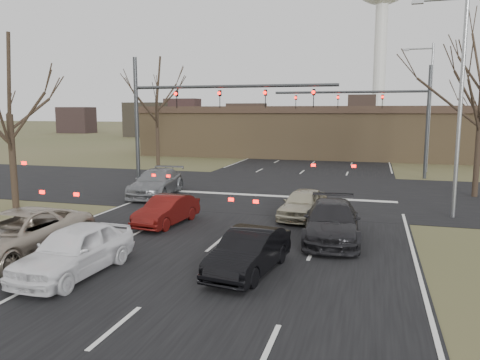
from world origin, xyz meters
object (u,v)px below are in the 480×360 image
(mast_arm_far, at_px, (387,108))
(car_black_hatch, at_px, (249,252))
(streetlight_right_near, at_px, (457,93))
(car_silver_suv, at_px, (17,235))
(car_white_sedan, at_px, (75,250))
(car_charcoal_sedan, at_px, (332,221))
(streetlight_right_far, at_px, (428,101))
(mast_arm_near, at_px, (187,107))
(car_silver_ahead, at_px, (303,204))
(building, at_px, (341,132))
(car_red_ahead, at_px, (167,210))
(car_grey_ahead, at_px, (156,183))

(mast_arm_far, height_order, car_black_hatch, mast_arm_far)
(streetlight_right_near, relative_size, car_silver_suv, 1.78)
(car_white_sedan, xyz_separation_m, car_charcoal_sedan, (7.00, 5.89, -0.03))
(mast_arm_far, bearing_deg, streetlight_right_far, 51.89)
(mast_arm_near, relative_size, mast_arm_far, 1.09)
(mast_arm_far, relative_size, car_silver_ahead, 2.84)
(mast_arm_near, bearing_deg, mast_arm_far, 41.22)
(mast_arm_far, bearing_deg, building, 105.58)
(building, height_order, streetlight_right_near, streetlight_right_near)
(mast_arm_near, distance_m, car_silver_suv, 14.08)
(car_silver_suv, bearing_deg, car_black_hatch, 6.53)
(streetlight_right_near, height_order, car_silver_ahead, streetlight_right_near)
(mast_arm_near, xyz_separation_m, car_white_sedan, (2.23, -14.21, -4.33))
(mast_arm_near, distance_m, streetlight_right_near, 14.38)
(car_red_ahead, bearing_deg, mast_arm_near, 112.10)
(mast_arm_near, height_order, car_silver_suv, mast_arm_near)
(car_white_sedan, distance_m, car_charcoal_sedan, 9.15)
(mast_arm_near, distance_m, car_black_hatch, 15.19)
(building, bearing_deg, car_white_sedan, -97.27)
(streetlight_right_far, distance_m, car_silver_suv, 31.65)
(mast_arm_near, bearing_deg, car_silver_ahead, -33.01)
(streetlight_right_near, xyz_separation_m, car_red_ahead, (-11.82, -4.79, -4.97))
(car_red_ahead, bearing_deg, car_black_hatch, -38.42)
(streetlight_right_near, height_order, car_grey_ahead, streetlight_right_near)
(building, distance_m, car_red_ahead, 33.23)
(car_grey_ahead, bearing_deg, car_silver_ahead, -26.91)
(car_charcoal_sedan, bearing_deg, building, 89.25)
(car_grey_ahead, distance_m, car_red_ahead, 7.08)
(mast_arm_near, height_order, mast_arm_far, same)
(streetlight_right_near, xyz_separation_m, car_grey_ahead, (-15.32, 1.37, -4.83))
(streetlight_right_far, distance_m, car_charcoal_sedan, 23.46)
(car_grey_ahead, height_order, car_red_ahead, car_grey_ahead)
(mast_arm_near, height_order, streetlight_right_near, streetlight_right_near)
(mast_arm_far, xyz_separation_m, car_grey_ahead, (-12.68, -11.63, -4.26))
(streetlight_right_near, relative_size, car_grey_ahead, 1.93)
(mast_arm_near, relative_size, streetlight_right_near, 1.21)
(mast_arm_far, bearing_deg, car_silver_ahead, -104.07)
(car_grey_ahead, bearing_deg, streetlight_right_far, 38.27)
(car_black_hatch, height_order, car_silver_ahead, car_silver_ahead)
(mast_arm_near, height_order, car_red_ahead, mast_arm_near)
(mast_arm_near, distance_m, streetlight_right_far, 20.20)
(building, bearing_deg, mast_arm_near, -106.13)
(mast_arm_far, bearing_deg, car_black_hatch, -100.64)
(streetlight_right_near, height_order, car_silver_suv, streetlight_right_near)
(car_silver_suv, xyz_separation_m, car_grey_ahead, (-0.72, 11.76, -0.03))
(mast_arm_near, distance_m, car_red_ahead, 9.25)
(car_silver_suv, height_order, car_red_ahead, car_silver_suv)
(streetlight_right_far, relative_size, car_silver_suv, 1.78)
(car_black_hatch, relative_size, car_charcoal_sedan, 0.79)
(building, bearing_deg, car_grey_ahead, -107.70)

